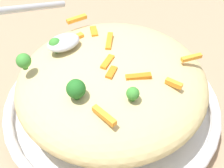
# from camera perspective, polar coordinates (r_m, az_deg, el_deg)

# --- Properties ---
(ground_plane) EXTENTS (2.40, 2.40, 0.00)m
(ground_plane) POSITION_cam_1_polar(r_m,az_deg,el_deg) (0.58, 0.00, -5.50)
(ground_plane) COLOR #9E7F60
(serving_bowl) EXTENTS (0.38, 0.38, 0.04)m
(serving_bowl) POSITION_cam_1_polar(r_m,az_deg,el_deg) (0.56, 0.00, -4.12)
(serving_bowl) COLOR silver
(serving_bowl) RESTS_ON ground_plane
(pasta_mound) EXTENTS (0.32, 0.31, 0.10)m
(pasta_mound) POSITION_cam_1_polar(r_m,az_deg,el_deg) (0.52, 0.00, 0.22)
(pasta_mound) COLOR #D1BA7A
(pasta_mound) RESTS_ON serving_bowl
(carrot_piece_0) EXTENTS (0.03, 0.02, 0.01)m
(carrot_piece_0) POSITION_cam_1_polar(r_m,az_deg,el_deg) (0.48, -1.08, 4.19)
(carrot_piece_0) COLOR orange
(carrot_piece_0) RESTS_ON pasta_mound
(carrot_piece_1) EXTENTS (0.04, 0.03, 0.01)m
(carrot_piece_1) POSITION_cam_1_polar(r_m,az_deg,el_deg) (0.46, 4.87, 1.35)
(carrot_piece_1) COLOR orange
(carrot_piece_1) RESTS_ON pasta_mound
(carrot_piece_2) EXTENTS (0.02, 0.03, 0.01)m
(carrot_piece_2) POSITION_cam_1_polar(r_m,az_deg,el_deg) (0.46, 11.27, 0.11)
(carrot_piece_2) COLOR orange
(carrot_piece_2) RESTS_ON pasta_mound
(carrot_piece_3) EXTENTS (0.03, 0.02, 0.01)m
(carrot_piece_3) POSITION_cam_1_polar(r_m,az_deg,el_deg) (0.46, -0.11, 2.06)
(carrot_piece_3) COLOR orange
(carrot_piece_3) RESTS_ON pasta_mound
(carrot_piece_4) EXTENTS (0.03, 0.01, 0.01)m
(carrot_piece_4) POSITION_cam_1_polar(r_m,az_deg,el_deg) (0.54, -6.62, 8.55)
(carrot_piece_4) COLOR orange
(carrot_piece_4) RESTS_ON pasta_mound
(carrot_piece_5) EXTENTS (0.02, 0.03, 0.01)m
(carrot_piece_5) POSITION_cam_1_polar(r_m,az_deg,el_deg) (0.55, -3.33, 9.57)
(carrot_piece_5) COLOR orange
(carrot_piece_5) RESTS_ON pasta_mound
(carrot_piece_6) EXTENTS (0.04, 0.04, 0.01)m
(carrot_piece_6) POSITION_cam_1_polar(r_m,az_deg,el_deg) (0.52, -0.52, 7.79)
(carrot_piece_6) COLOR orange
(carrot_piece_6) RESTS_ON pasta_mound
(carrot_piece_7) EXTENTS (0.04, 0.02, 0.01)m
(carrot_piece_7) POSITION_cam_1_polar(r_m,az_deg,el_deg) (0.51, 14.37, 4.72)
(carrot_piece_7) COLOR orange
(carrot_piece_7) RESTS_ON pasta_mound
(carrot_piece_8) EXTENTS (0.04, 0.01, 0.01)m
(carrot_piece_8) POSITION_cam_1_polar(r_m,az_deg,el_deg) (0.59, -6.50, 11.79)
(carrot_piece_8) COLOR orange
(carrot_piece_8) RESTS_ON pasta_mound
(carrot_piece_9) EXTENTS (0.01, 0.04, 0.01)m
(carrot_piece_9) POSITION_cam_1_polar(r_m,az_deg,el_deg) (0.41, -1.45, -5.78)
(carrot_piece_9) COLOR orange
(carrot_piece_9) RESTS_ON pasta_mound
(broccoli_floret_0) EXTENTS (0.03, 0.03, 0.03)m
(broccoli_floret_0) POSITION_cam_1_polar(r_m,az_deg,el_deg) (0.43, -6.62, -0.92)
(broccoli_floret_0) COLOR #205B1C
(broccoli_floret_0) RESTS_ON pasta_mound
(broccoli_floret_1) EXTENTS (0.02, 0.02, 0.03)m
(broccoli_floret_1) POSITION_cam_1_polar(r_m,az_deg,el_deg) (0.51, -10.35, 7.14)
(broccoli_floret_1) COLOR #377928
(broccoli_floret_1) RESTS_ON pasta_mound
(broccoli_floret_2) EXTENTS (0.02, 0.02, 0.03)m
(broccoli_floret_2) POSITION_cam_1_polar(r_m,az_deg,el_deg) (0.49, -15.89, 4.08)
(broccoli_floret_2) COLOR #377928
(broccoli_floret_2) RESTS_ON pasta_mound
(broccoli_floret_3) EXTENTS (0.02, 0.02, 0.02)m
(broccoli_floret_3) POSITION_cam_1_polar(r_m,az_deg,el_deg) (0.43, 3.83, -1.78)
(broccoli_floret_3) COLOR #377928
(broccoli_floret_3) RESTS_ON pasta_mound
(serving_spoon) EXTENTS (0.17, 0.13, 0.08)m
(serving_spoon) POSITION_cam_1_polar(r_m,az_deg,el_deg) (0.53, -11.59, 9.88)
(serving_spoon) COLOR #B7B7BC
(serving_spoon) RESTS_ON pasta_mound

